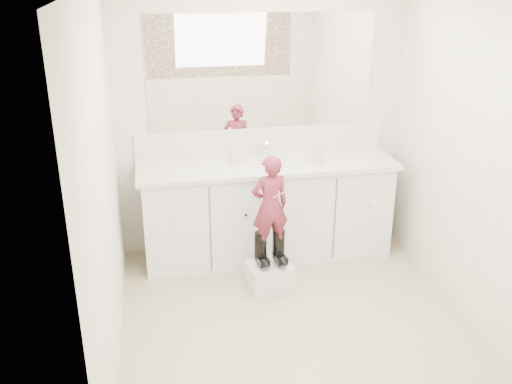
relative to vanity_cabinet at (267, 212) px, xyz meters
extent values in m
plane|color=#947E61|center=(0.00, -1.23, -0.42)|extent=(3.00, 3.00, 0.00)
plane|color=beige|center=(0.00, 0.27, 0.77)|extent=(2.60, 0.00, 2.60)
plane|color=beige|center=(0.00, -2.73, 0.77)|extent=(2.60, 0.00, 2.60)
plane|color=beige|center=(-1.30, -1.23, 0.78)|extent=(0.00, 3.00, 3.00)
plane|color=beige|center=(1.30, -1.23, 0.78)|extent=(0.00, 3.00, 3.00)
cube|color=silver|center=(0.00, 0.00, 0.00)|extent=(2.20, 0.55, 0.85)
cube|color=beige|center=(0.00, -0.01, 0.45)|extent=(2.28, 0.58, 0.04)
cube|color=beige|center=(0.00, 0.26, 0.59)|extent=(2.28, 0.03, 0.25)
cube|color=white|center=(0.00, 0.26, 1.22)|extent=(2.00, 0.02, 1.00)
cube|color=#472819|center=(0.00, -2.71, 1.22)|extent=(2.00, 0.01, 1.20)
cylinder|color=silver|center=(0.00, 0.15, 0.52)|extent=(0.08, 0.08, 0.10)
imported|color=beige|center=(0.44, -0.05, 0.51)|extent=(0.13, 0.13, 0.10)
imported|color=silver|center=(-0.26, 0.05, 0.57)|extent=(0.09, 0.10, 0.21)
cube|color=silver|center=(-0.10, -0.60, -0.31)|extent=(0.39, 0.34, 0.22)
imported|color=#B33757|center=(-0.10, -0.58, 0.32)|extent=(0.33, 0.24, 0.84)
cylinder|color=#D45280|center=(-0.03, -0.66, 0.45)|extent=(0.14, 0.03, 0.06)
camera|label=1|loc=(-0.99, -4.62, 2.11)|focal=40.00mm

